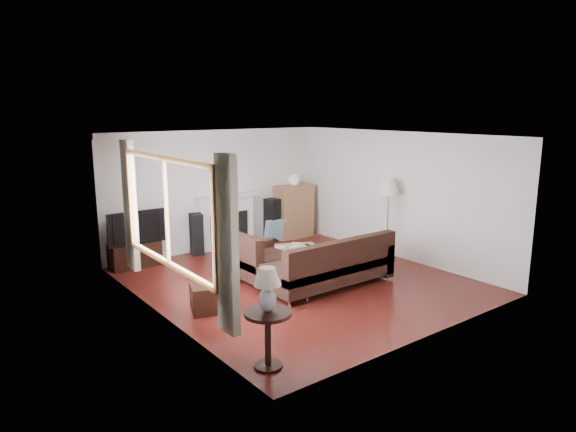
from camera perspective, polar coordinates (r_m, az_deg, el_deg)
room at (r=8.63m, az=1.20°, el=0.65°), size 5.10×5.60×2.54m
window at (r=7.15m, az=-13.34°, el=0.42°), size 0.12×2.74×1.54m
curtain_near at (r=5.88m, az=-6.75°, el=-3.29°), size 0.10×0.35×2.10m
curtain_far at (r=8.58m, az=-17.13°, el=1.08°), size 0.10×0.35×2.10m
fireplace at (r=10.99m, az=-6.77°, el=-0.58°), size 1.40×0.26×1.15m
tv_stand at (r=10.08m, az=-16.63°, el=-4.16°), size 0.92×0.42×0.46m
television at (r=9.95m, az=-16.72°, el=-1.13°), size 1.09×0.14×0.63m
speaker_left at (r=10.58m, az=-10.12°, el=-2.00°), size 0.30×0.33×0.85m
speaker_right at (r=11.52m, az=-1.74°, el=-0.41°), size 0.30×0.35×0.95m
bookshelf at (r=11.81m, az=0.66°, el=0.52°), size 0.88×0.42×1.21m
globe_lamp at (r=11.69m, az=0.67°, el=4.05°), size 0.26×0.26×0.26m
sectional_sofa at (r=8.60m, az=4.46°, el=-5.24°), size 2.50×1.83×0.81m
coffee_table at (r=9.73m, az=0.32°, el=-4.47°), size 1.10×0.89×0.38m
footstool at (r=7.71m, az=-8.89°, el=-8.98°), size 0.61×0.61×0.41m
floor_lamp at (r=10.21m, az=11.01°, el=-0.36°), size 0.43×0.43×1.60m
side_table at (r=6.03m, az=-2.24°, el=-13.55°), size 0.55×0.55×0.68m
table_lamp at (r=5.80m, az=-2.29°, el=-8.23°), size 0.31×0.31×0.51m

